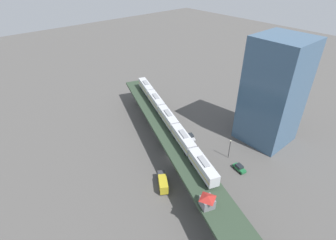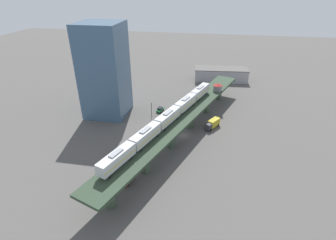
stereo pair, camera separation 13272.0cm
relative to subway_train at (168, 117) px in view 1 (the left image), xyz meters
name	(u,v)px [view 1 (the left image)]	position (x,y,z in m)	size (l,w,h in m)	color
ground_plane	(173,158)	(4.07, 7.14, -10.67)	(400.00, 400.00, 0.00)	#514F4C
elevated_viaduct	(173,141)	(4.01, 6.96, -3.70)	(39.22, 89.36, 8.14)	#2C3D2C
subway_train	(168,117)	(0.00, 0.00, 0.00)	(23.88, 59.63, 4.45)	silver
signal_hut	(207,201)	(15.39, 31.33, -0.74)	(4.12, 4.12, 3.40)	slate
street_car_red	(151,112)	(-7.87, -19.92, -9.74)	(2.32, 4.57, 1.89)	#AD1E1E
street_car_silver	(191,137)	(-7.79, 3.35, -9.74)	(3.25, 4.75, 1.89)	#B7BABF
street_car_green	(239,168)	(-7.73, 24.44, -9.74)	(2.71, 4.69, 1.89)	#1E6638
delivery_truck	(163,182)	(14.31, 14.42, -8.91)	(5.78, 7.28, 3.20)	#333338
street_lamp	(230,147)	(-9.97, 18.50, -6.57)	(0.44, 0.44, 6.94)	black
office_tower	(274,92)	(-28.46, 19.64, 7.33)	(16.00, 16.00, 36.00)	#3D5B7A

